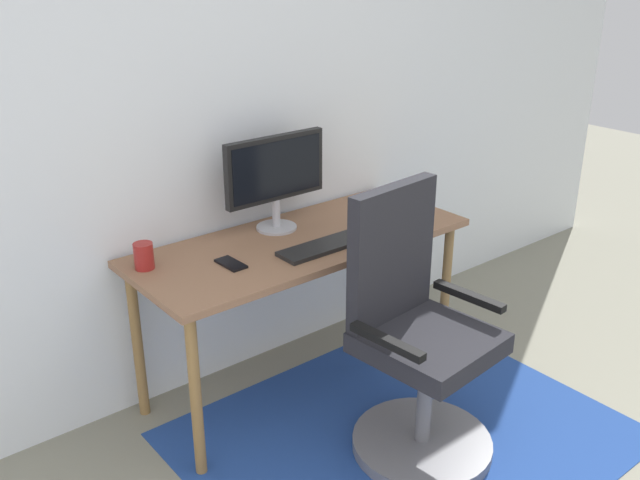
{
  "coord_description": "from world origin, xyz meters",
  "views": [
    {
      "loc": [
        -1.45,
        -0.4,
        1.88
      ],
      "look_at": [
        0.16,
        1.58,
        0.82
      ],
      "focal_mm": 39.65,
      "sensor_mm": 36.0,
      "label": 1
    }
  ],
  "objects_px": {
    "desk": "(302,254)",
    "monitor": "(275,173)",
    "keyboard": "(326,246)",
    "cell_phone": "(231,264)",
    "coffee_cup": "(144,256)",
    "office_chair": "(416,352)",
    "computer_mouse": "(382,227)"
  },
  "relations": [
    {
      "from": "keyboard",
      "to": "monitor",
      "type": "bearing_deg",
      "value": 96.1
    },
    {
      "from": "monitor",
      "to": "coffee_cup",
      "type": "xyz_separation_m",
      "value": [
        -0.65,
        -0.02,
        -0.2
      ]
    },
    {
      "from": "computer_mouse",
      "to": "cell_phone",
      "type": "distance_m",
      "value": 0.72
    },
    {
      "from": "desk",
      "to": "monitor",
      "type": "relative_size",
      "value": 3.01
    },
    {
      "from": "coffee_cup",
      "to": "cell_phone",
      "type": "height_order",
      "value": "coffee_cup"
    },
    {
      "from": "desk",
      "to": "keyboard",
      "type": "height_order",
      "value": "keyboard"
    },
    {
      "from": "desk",
      "to": "keyboard",
      "type": "xyz_separation_m",
      "value": [
        0.02,
        -0.14,
        0.08
      ]
    },
    {
      "from": "coffee_cup",
      "to": "office_chair",
      "type": "height_order",
      "value": "office_chair"
    },
    {
      "from": "office_chair",
      "to": "cell_phone",
      "type": "bearing_deg",
      "value": 122.3
    },
    {
      "from": "keyboard",
      "to": "cell_phone",
      "type": "relative_size",
      "value": 3.07
    },
    {
      "from": "computer_mouse",
      "to": "cell_phone",
      "type": "bearing_deg",
      "value": 170.93
    },
    {
      "from": "desk",
      "to": "monitor",
      "type": "distance_m",
      "value": 0.37
    },
    {
      "from": "monitor",
      "to": "cell_phone",
      "type": "distance_m",
      "value": 0.49
    },
    {
      "from": "desk",
      "to": "cell_phone",
      "type": "relative_size",
      "value": 10.65
    },
    {
      "from": "monitor",
      "to": "computer_mouse",
      "type": "xyz_separation_m",
      "value": [
        0.35,
        -0.32,
        -0.24
      ]
    },
    {
      "from": "monitor",
      "to": "desk",
      "type": "bearing_deg",
      "value": -84.82
    },
    {
      "from": "computer_mouse",
      "to": "keyboard",
      "type": "bearing_deg",
      "value": 177.96
    },
    {
      "from": "coffee_cup",
      "to": "monitor",
      "type": "bearing_deg",
      "value": 1.56
    },
    {
      "from": "monitor",
      "to": "office_chair",
      "type": "distance_m",
      "value": 0.97
    },
    {
      "from": "computer_mouse",
      "to": "monitor",
      "type": "bearing_deg",
      "value": 137.74
    },
    {
      "from": "coffee_cup",
      "to": "office_chair",
      "type": "relative_size",
      "value": 0.1
    },
    {
      "from": "monitor",
      "to": "office_chair",
      "type": "bearing_deg",
      "value": -83.81
    },
    {
      "from": "cell_phone",
      "to": "office_chair",
      "type": "relative_size",
      "value": 0.13
    },
    {
      "from": "desk",
      "to": "coffee_cup",
      "type": "distance_m",
      "value": 0.69
    },
    {
      "from": "keyboard",
      "to": "computer_mouse",
      "type": "height_order",
      "value": "computer_mouse"
    },
    {
      "from": "keyboard",
      "to": "desk",
      "type": "bearing_deg",
      "value": 97.13
    },
    {
      "from": "coffee_cup",
      "to": "office_chair",
      "type": "xyz_separation_m",
      "value": [
        0.73,
        -0.77,
        -0.35
      ]
    },
    {
      "from": "keyboard",
      "to": "cell_phone",
      "type": "distance_m",
      "value": 0.41
    },
    {
      "from": "cell_phone",
      "to": "computer_mouse",
      "type": "bearing_deg",
      "value": -11.4
    },
    {
      "from": "office_chair",
      "to": "monitor",
      "type": "bearing_deg",
      "value": 90.89
    },
    {
      "from": "computer_mouse",
      "to": "coffee_cup",
      "type": "xyz_separation_m",
      "value": [
        -0.99,
        0.3,
        0.04
      ]
    },
    {
      "from": "keyboard",
      "to": "office_chair",
      "type": "height_order",
      "value": "office_chair"
    }
  ]
}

